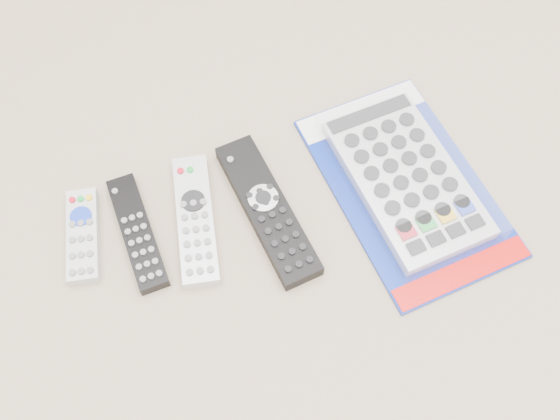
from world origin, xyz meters
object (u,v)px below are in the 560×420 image
object	(u,v)px
remote_small_grey	(83,236)
jumbo_remote_packaged	(407,177)
remote_slim_black	(137,233)
remote_large_black	(268,210)
remote_silver_dvd	(196,220)

from	to	relation	value
remote_small_grey	jumbo_remote_packaged	world-z (taller)	jumbo_remote_packaged
remote_slim_black	remote_large_black	bearing A→B (deg)	-10.84
remote_small_grey	remote_silver_dvd	size ratio (longest dim) A/B	0.71
remote_small_grey	remote_large_black	xyz separation A→B (m)	(0.24, -0.05, 0.00)
remote_small_grey	jumbo_remote_packaged	distance (m)	0.43
remote_slim_black	remote_small_grey	bearing A→B (deg)	161.69
remote_small_grey	remote_slim_black	xyz separation A→B (m)	(0.07, -0.02, -0.00)
remote_slim_black	remote_large_black	distance (m)	0.17
remote_silver_dvd	remote_large_black	distance (m)	0.09
remote_silver_dvd	remote_large_black	bearing A→B (deg)	0.07
jumbo_remote_packaged	remote_large_black	bearing A→B (deg)	169.58
remote_large_black	remote_slim_black	bearing A→B (deg)	165.16
remote_small_grey	remote_slim_black	world-z (taller)	same
remote_slim_black	remote_silver_dvd	bearing A→B (deg)	-8.00
remote_small_grey	remote_slim_black	distance (m)	0.07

